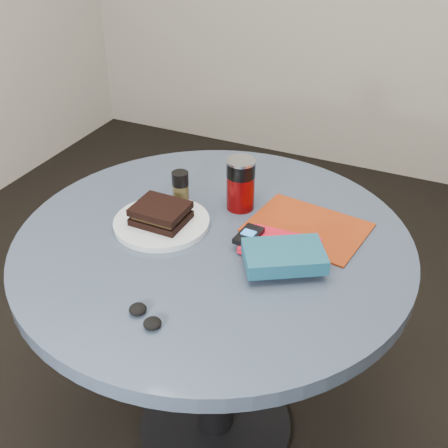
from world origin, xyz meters
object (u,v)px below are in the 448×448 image
at_px(table, 214,288).
at_px(pepper_grinder, 181,189).
at_px(headphones, 145,316).
at_px(plate, 162,223).
at_px(novel, 284,256).
at_px(magazine, 307,227).
at_px(soda_can, 241,184).
at_px(mp3_player, 249,235).
at_px(red_book, 280,246).
at_px(sandwich, 161,213).

distance_m(table, pepper_grinder, 0.28).
bearing_deg(headphones, plate, 114.55).
bearing_deg(novel, magazine, 59.59).
relative_size(magazine, novel, 1.58).
height_order(table, pepper_grinder, pepper_grinder).
height_order(table, soda_can, soda_can).
bearing_deg(novel, mp3_player, 121.63).
bearing_deg(table, red_book, 7.09).
height_order(soda_can, magazine, soda_can).
bearing_deg(red_book, headphones, -117.89).
bearing_deg(table, headphones, -89.74).
xyz_separation_m(soda_can, headphones, (-0.00, -0.49, -0.06)).
bearing_deg(headphones, novel, 54.30).
bearing_deg(headphones, mp3_player, 75.15).
xyz_separation_m(table, mp3_player, (0.09, 0.01, 0.19)).
height_order(red_book, mp3_player, mp3_player).
xyz_separation_m(red_book, novel, (0.03, -0.07, 0.03)).
bearing_deg(sandwich, red_book, 5.26).
bearing_deg(plate, mp3_player, 3.71).
xyz_separation_m(plate, headphones, (0.15, -0.32, 0.00)).
distance_m(red_book, mp3_player, 0.08).
distance_m(plate, soda_can, 0.23).
bearing_deg(sandwich, pepper_grinder, 90.65).
xyz_separation_m(magazine, red_book, (-0.03, -0.12, 0.01)).
relative_size(table, sandwich, 7.45).
relative_size(sandwich, red_book, 0.75).
xyz_separation_m(sandwich, headphones, (0.15, -0.32, -0.03)).
bearing_deg(red_book, plate, -177.49).
bearing_deg(pepper_grinder, plate, -90.32).
xyz_separation_m(pepper_grinder, red_book, (0.32, -0.08, -0.04)).
bearing_deg(soda_can, novel, -46.54).
relative_size(plate, soda_can, 1.73).
height_order(plate, sandwich, sandwich).
relative_size(soda_can, red_book, 0.81).
height_order(plate, soda_can, soda_can).
height_order(pepper_grinder, mp3_player, pepper_grinder).
bearing_deg(red_book, table, -174.97).
height_order(plate, pepper_grinder, pepper_grinder).
relative_size(sandwich, soda_can, 0.93).
height_order(magazine, red_book, red_book).
bearing_deg(magazine, pepper_grinder, -165.78).
distance_m(sandwich, magazine, 0.38).
bearing_deg(novel, pepper_grinder, 126.03).
xyz_separation_m(novel, headphones, (-0.20, -0.28, -0.03)).
xyz_separation_m(plate, pepper_grinder, (0.00, 0.11, 0.04)).
height_order(sandwich, novel, sandwich).
bearing_deg(headphones, table, 90.26).
bearing_deg(magazine, novel, -81.72).
bearing_deg(mp3_player, soda_can, 119.99).
height_order(table, plate, plate).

